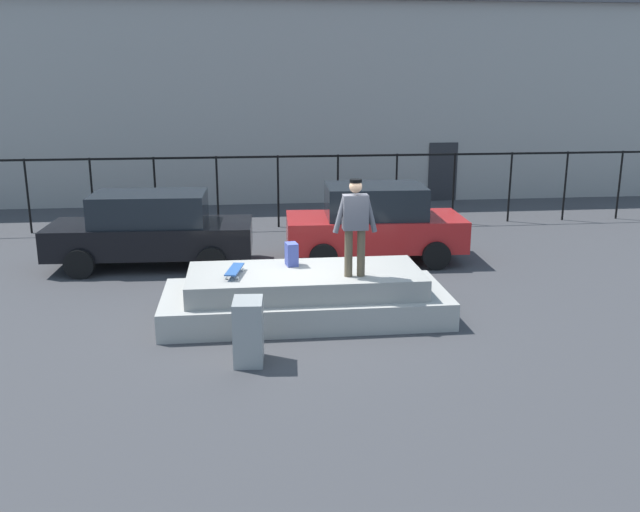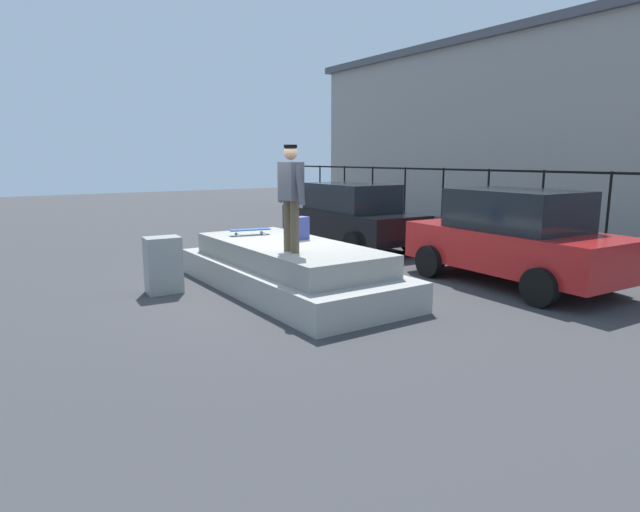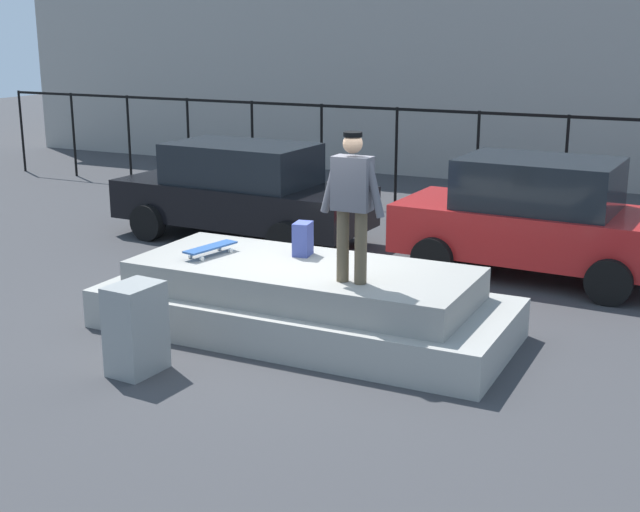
{
  "view_description": "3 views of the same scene",
  "coord_description": "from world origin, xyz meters",
  "px_view_note": "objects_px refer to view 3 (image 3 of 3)",
  "views": [
    {
      "loc": [
        -1.05,
        -11.82,
        4.29
      ],
      "look_at": [
        0.47,
        1.32,
        0.77
      ],
      "focal_mm": 38.69,
      "sensor_mm": 36.0,
      "label": 1
    },
    {
      "loc": [
        8.13,
        -4.75,
        2.35
      ],
      "look_at": [
        0.11,
        0.63,
        0.57
      ],
      "focal_mm": 29.64,
      "sensor_mm": 36.0,
      "label": 2
    },
    {
      "loc": [
        4.69,
        -9.03,
        3.69
      ],
      "look_at": [
        -0.18,
        0.91,
        0.72
      ],
      "focal_mm": 48.58,
      "sensor_mm": 36.0,
      "label": 3
    }
  ],
  "objects_px": {
    "car_red_sedan_mid": "(537,217)",
    "skateboarder": "(352,197)",
    "backpack": "(303,239)",
    "car_black_sedan_near": "(242,191)",
    "skateboard": "(211,248)",
    "utility_box": "(136,329)"
  },
  "relations": [
    {
      "from": "skateboarder",
      "to": "utility_box",
      "type": "relative_size",
      "value": 1.7
    },
    {
      "from": "car_black_sedan_near",
      "to": "skateboarder",
      "type": "bearing_deg",
      "value": -46.6
    },
    {
      "from": "skateboarder",
      "to": "utility_box",
      "type": "bearing_deg",
      "value": -140.97
    },
    {
      "from": "skateboard",
      "to": "backpack",
      "type": "relative_size",
      "value": 1.93
    },
    {
      "from": "skateboarder",
      "to": "backpack",
      "type": "relative_size",
      "value": 4.01
    },
    {
      "from": "car_red_sedan_mid",
      "to": "skateboarder",
      "type": "bearing_deg",
      "value": -105.6
    },
    {
      "from": "skateboarder",
      "to": "backpack",
      "type": "bearing_deg",
      "value": 141.87
    },
    {
      "from": "skateboard",
      "to": "skateboarder",
      "type": "bearing_deg",
      "value": -7.92
    },
    {
      "from": "skateboarder",
      "to": "car_black_sedan_near",
      "type": "distance_m",
      "value": 5.89
    },
    {
      "from": "skateboarder",
      "to": "car_red_sedan_mid",
      "type": "bearing_deg",
      "value": 74.4
    },
    {
      "from": "backpack",
      "to": "car_black_sedan_near",
      "type": "distance_m",
      "value": 4.51
    },
    {
      "from": "skateboard",
      "to": "utility_box",
      "type": "distance_m",
      "value": 1.88
    },
    {
      "from": "skateboard",
      "to": "car_black_sedan_near",
      "type": "height_order",
      "value": "car_black_sedan_near"
    },
    {
      "from": "car_red_sedan_mid",
      "to": "utility_box",
      "type": "relative_size",
      "value": 4.19
    },
    {
      "from": "skateboarder",
      "to": "backpack",
      "type": "distance_m",
      "value": 1.53
    },
    {
      "from": "backpack",
      "to": "car_red_sedan_mid",
      "type": "relative_size",
      "value": 0.1
    },
    {
      "from": "car_black_sedan_near",
      "to": "car_red_sedan_mid",
      "type": "relative_size",
      "value": 1.1
    },
    {
      "from": "skateboarder",
      "to": "car_red_sedan_mid",
      "type": "relative_size",
      "value": 0.41
    },
    {
      "from": "utility_box",
      "to": "car_red_sedan_mid",
      "type": "bearing_deg",
      "value": 66.01
    },
    {
      "from": "skateboard",
      "to": "car_black_sedan_near",
      "type": "relative_size",
      "value": 0.18
    },
    {
      "from": "utility_box",
      "to": "skateboard",
      "type": "bearing_deg",
      "value": 100.47
    },
    {
      "from": "car_black_sedan_near",
      "to": "car_red_sedan_mid",
      "type": "xyz_separation_m",
      "value": [
        5.15,
        -0.04,
        0.03
      ]
    }
  ]
}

